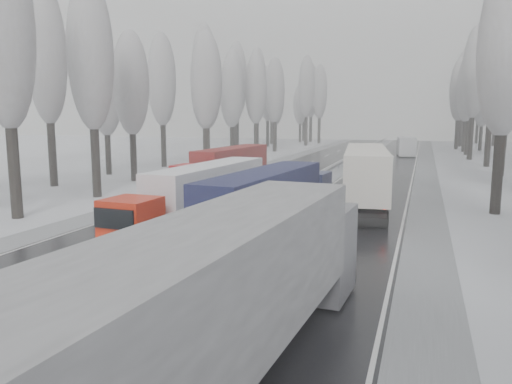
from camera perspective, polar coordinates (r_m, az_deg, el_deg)
The scene contains 51 objects.
ground at distance 14.89m, azimuth -26.76°, elevation -18.12°, with size 260.00×260.00×0.00m, color silver.
carriageway_right at distance 39.93m, azimuth 11.81°, elevation -0.82°, with size 7.50×200.00×0.03m, color black.
carriageway_left at distance 42.43m, azimuth -2.40°, elevation -0.09°, with size 7.50×200.00×0.03m, color black.
median_slush at distance 40.87m, azimuth 4.49°, elevation -0.44°, with size 3.00×200.00×0.04m, color #999CA0.
shoulder_right at distance 39.68m, azimuth 18.93°, elevation -1.17°, with size 2.40×200.00×0.04m, color #999CA0.
shoulder_left at distance 44.43m, azimuth -8.37°, elevation 0.23°, with size 2.40×200.00×0.04m, color #999CA0.
median_guardrail at distance 40.77m, azimuth 4.49°, elevation 0.36°, with size 0.12×200.00×0.76m.
tree_18 at distance 36.72m, azimuth 26.73°, elevation 14.38°, with size 3.60×3.60×16.58m.
tree_22 at distance 55.35m, azimuth 26.65°, elevation 11.68°, with size 3.60×3.60×15.86m.
tree_24 at distance 61.07m, azimuth 26.97°, elevation 14.07°, with size 3.60×3.60×20.49m.
tree_26 at distance 71.06m, azimuth 25.45°, elevation 12.40°, with size 3.60×3.60×18.78m.
tree_28 at distance 81.59m, azimuth 23.72°, elevation 12.30°, with size 3.60×3.60×19.62m.
tree_30 at distance 91.24m, azimuth 23.29°, elevation 11.16°, with size 3.60×3.60×17.86m.
tree_31 at distance 95.85m, azimuth 26.71°, elevation 11.06°, with size 3.60×3.60×18.58m.
tree_32 at distance 98.70m, azimuth 22.98°, elevation 10.74°, with size 3.60×3.60×17.33m.
tree_33 at distance 102.88m, azimuth 24.51°, elevation 9.47°, with size 3.60×3.60×14.33m.
tree_34 at distance 105.74m, azimuth 22.21°, elevation 10.71°, with size 3.60×3.60×17.63m.
tree_35 at distance 110.63m, azimuth 26.94°, elevation 10.50°, with size 3.60×3.60×18.25m.
tree_36 at distance 115.71m, azimuth 22.62°, elevation 11.27°, with size 3.60×3.60×20.23m.
tree_37 at distance 120.22m, azimuth 25.79°, elevation 9.78°, with size 3.60×3.60×16.37m.
tree_38 at distance 126.29m, azimuth 23.04°, elevation 10.33°, with size 3.60×3.60×17.97m.
tree_39 at distance 130.46m, azimuth 24.13°, elevation 9.69°, with size 3.60×3.60×16.19m.
tree_56 at distance 35.29m, azimuth -26.86°, elevation 16.25°, with size 3.60×3.60×18.12m.
tree_58 at distance 42.18m, azimuth -18.37°, elevation 14.54°, with size 3.60×3.60×17.21m.
tree_59 at distance 50.14m, azimuth -22.84°, elevation 14.19°, with size 3.60×3.60×18.41m.
tree_60 at distance 51.45m, azimuth -14.12°, elevation 11.89°, with size 3.60×3.60×14.84m.
tree_61 at distance 57.95m, azimuth -16.83°, elevation 10.83°, with size 3.60×3.60×13.95m.
tree_62 at distance 58.09m, azimuth -5.70°, elevation 12.47°, with size 3.60×3.60×16.04m.
tree_63 at distance 65.23m, azimuth -10.72°, elevation 12.42°, with size 3.60×3.60×16.88m.
tree_64 at distance 68.01m, azimuth -5.91°, elevation 11.57°, with size 3.60×3.60×15.42m.
tree_65 at distance 72.56m, azimuth -5.92°, elevation 13.43°, with size 3.60×3.60×19.48m.
tree_66 at distance 76.84m, azimuth -2.80°, elevation 11.18°, with size 3.60×3.60×15.23m.
tree_67 at distance 81.12m, azimuth -2.69°, elevation 11.89°, with size 3.60×3.60×17.09m.
tree_68 at distance 82.69m, azimuth -0.03°, elevation 11.64°, with size 3.60×3.60×16.65m.
tree_69 at distance 88.18m, azimuth -2.23°, elevation 12.57°, with size 3.60×3.60×19.35m.
tree_70 at distance 92.23m, azimuth 2.17°, elevation 11.51°, with size 3.60×3.60×17.09m.
tree_71 at distance 97.56m, azimuth 0.11°, elevation 12.30°, with size 3.60×3.60×19.61m.
tree_72 at distance 101.87m, azimuth 2.25°, elevation 10.53°, with size 3.60×3.60×15.11m.
tree_73 at distance 106.58m, azimuth 1.36°, elevation 11.17°, with size 3.60×3.60×17.22m.
tree_74 at distance 111.46m, azimuth 5.81°, elevation 11.83°, with size 3.60×3.60×19.68m.
tree_75 at distance 117.63m, azimuth 1.82°, elevation 11.37°, with size 3.60×3.60×18.60m.
tree_76 at distance 120.38m, azimuth 7.30°, elevation 11.22°, with size 3.60×3.60×18.55m.
tree_77 at distance 125.40m, azimuth 5.09°, elevation 9.92°, with size 3.60×3.60×14.32m.
tree_78 at distance 127.57m, azimuth 6.32°, elevation 11.38°, with size 3.60×3.60×19.55m.
tree_79 at distance 132.02m, azimuth 5.50°, elevation 10.62°, with size 3.60×3.60×17.07m.
truck_grey_tarp at distance 11.81m, azimuth -2.57°, elevation -11.00°, with size 3.73×16.90×4.30m.
truck_blue_box at distance 26.53m, azimuth 1.91°, elevation -0.68°, with size 3.50×14.62×3.72m.
truck_cream_box at distance 36.14m, azimuth 12.41°, elevation 2.16°, with size 4.61×16.90×4.30m.
box_truck_distant at distance 85.17m, azimuth 16.76°, elevation 5.03°, with size 3.45×8.61×3.13m.
truck_red_white at distance 28.96m, azimuth -6.31°, elevation -0.03°, with size 3.05×14.27×3.63m.
truck_red_red at distance 44.03m, azimuth -3.34°, elevation 3.03°, with size 3.02×14.47×3.69m.
Camera 1 is at (9.80, -9.14, 6.49)m, focal length 35.00 mm.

